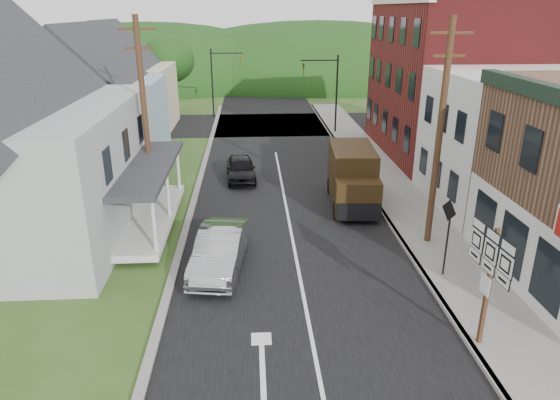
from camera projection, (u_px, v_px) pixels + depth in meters
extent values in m
plane|color=#2D4719|center=(303.00, 292.00, 17.34)|extent=(120.00, 120.00, 0.00)
cube|color=black|center=(283.00, 193.00, 26.66)|extent=(9.00, 90.00, 0.02)
cube|color=black|center=(270.00, 124.00, 42.50)|extent=(60.00, 9.00, 0.02)
cube|color=slate|center=(403.00, 203.00, 25.10)|extent=(2.80, 55.00, 0.15)
cube|color=slate|center=(376.00, 203.00, 25.02)|extent=(0.20, 55.00, 0.15)
cube|color=slate|center=(192.00, 208.00, 24.51)|extent=(0.30, 55.00, 0.12)
cube|color=silver|center=(523.00, 142.00, 23.80)|extent=(8.00, 7.00, 6.50)
cube|color=maroon|center=(452.00, 79.00, 32.03)|extent=(8.00, 12.00, 10.00)
cube|color=#A5A7AA|center=(10.00, 171.00, 21.27)|extent=(10.00, 12.00, 5.50)
cube|color=#88A9BA|center=(104.00, 122.00, 31.67)|extent=(7.00, 8.00, 5.00)
cube|color=beige|center=(128.00, 98.00, 40.03)|extent=(7.00, 8.00, 5.00)
cylinder|color=#472D19|center=(439.00, 139.00, 19.30)|extent=(0.26, 0.26, 9.00)
cube|color=#472D19|center=(451.00, 33.00, 17.91)|extent=(1.60, 0.10, 0.10)
cube|color=#472D19|center=(449.00, 56.00, 18.19)|extent=(1.20, 0.10, 0.10)
cylinder|color=#472D19|center=(145.00, 119.00, 22.82)|extent=(0.26, 0.26, 9.00)
cube|color=#472D19|center=(136.00, 29.00, 21.42)|extent=(1.60, 0.10, 0.10)
cube|color=#472D19|center=(138.00, 48.00, 21.71)|extent=(1.20, 0.10, 0.10)
cylinder|color=black|center=(336.00, 95.00, 38.45)|extent=(0.14, 0.14, 6.00)
cylinder|color=black|center=(319.00, 60.00, 37.44)|extent=(2.80, 0.10, 0.10)
imported|color=olive|center=(303.00, 70.00, 37.62)|extent=(0.16, 0.20, 1.00)
cylinder|color=black|center=(212.00, 83.00, 44.41)|extent=(0.14, 0.14, 6.00)
cylinder|color=black|center=(227.00, 53.00, 43.56)|extent=(2.80, 0.10, 0.10)
imported|color=olive|center=(241.00, 61.00, 43.87)|extent=(0.16, 0.20, 1.00)
cylinder|color=#382616|center=(170.00, 93.00, 45.95)|extent=(0.36, 0.36, 3.92)
ellipsoid|color=#123810|center=(168.00, 60.00, 44.90)|extent=(4.80, 4.80, 4.08)
ellipsoid|color=#123810|center=(262.00, 81.00, 68.60)|extent=(90.00, 30.00, 16.00)
imported|color=#9D9EA1|center=(220.00, 250.00, 18.60)|extent=(2.23, 4.85, 1.54)
imported|color=black|center=(241.00, 169.00, 28.45)|extent=(1.83, 4.01, 1.34)
cube|color=black|center=(352.00, 172.00, 24.92)|extent=(2.34, 4.07, 2.59)
cube|color=black|center=(357.00, 197.00, 22.91)|extent=(2.15, 1.58, 1.70)
cube|color=black|center=(357.00, 181.00, 22.82)|extent=(1.95, 1.21, 0.04)
cube|color=black|center=(359.00, 212.00, 22.36)|extent=(1.97, 0.28, 0.80)
cylinder|color=black|center=(336.00, 211.00, 23.26)|extent=(0.31, 0.82, 0.80)
cylinder|color=black|center=(376.00, 211.00, 23.24)|extent=(0.31, 0.82, 0.80)
cylinder|color=black|center=(330.00, 185.00, 26.59)|extent=(0.31, 0.82, 0.80)
cylinder|color=black|center=(365.00, 185.00, 26.57)|extent=(0.31, 0.82, 0.80)
cube|color=#472D19|center=(488.00, 288.00, 13.84)|extent=(0.12, 0.12, 3.61)
cube|color=black|center=(492.00, 251.00, 13.42)|extent=(0.21, 2.06, 0.08)
cube|color=silver|center=(508.00, 248.00, 12.58)|extent=(0.07, 0.57, 0.23)
cube|color=silver|center=(506.00, 264.00, 12.75)|extent=(0.07, 0.62, 0.57)
cube|color=silver|center=(503.00, 280.00, 12.91)|extent=(0.07, 0.57, 0.29)
cube|color=silver|center=(493.00, 236.00, 13.25)|extent=(0.07, 0.57, 0.23)
cube|color=silver|center=(490.00, 252.00, 13.42)|extent=(0.07, 0.62, 0.57)
cube|color=silver|center=(488.00, 267.00, 13.58)|extent=(0.07, 0.57, 0.29)
cube|color=silver|center=(479.00, 225.00, 13.92)|extent=(0.07, 0.57, 0.23)
cube|color=silver|center=(477.00, 240.00, 14.08)|extent=(0.07, 0.62, 0.57)
cube|color=silver|center=(475.00, 255.00, 14.25)|extent=(0.07, 0.57, 0.29)
cube|color=silver|center=(485.00, 285.00, 13.78)|extent=(0.06, 0.46, 0.57)
cylinder|color=black|center=(447.00, 240.00, 17.69)|extent=(0.08, 0.08, 2.75)
cube|color=black|center=(449.00, 210.00, 17.28)|extent=(0.20, 0.79, 0.81)
cube|color=#FEF80D|center=(450.00, 210.00, 17.28)|extent=(0.19, 0.71, 0.73)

